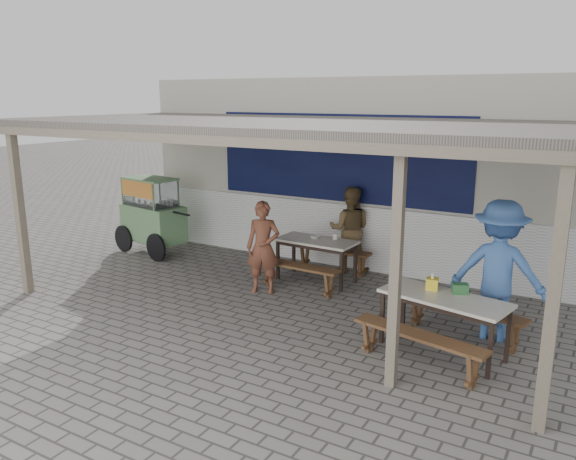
{
  "coord_description": "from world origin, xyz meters",
  "views": [
    {
      "loc": [
        4.24,
        -6.43,
        3.17
      ],
      "look_at": [
        -0.04,
        0.9,
        1.13
      ],
      "focal_mm": 35.0,
      "sensor_mm": 36.0,
      "label": 1
    }
  ],
  "objects_px": {
    "bench_left_street": "(298,272)",
    "patron_street_side": "(263,247)",
    "table_right": "(444,302)",
    "bench_left_wall": "(332,254)",
    "donation_box": "(460,289)",
    "condiment_jar": "(335,236)",
    "table_left": "(316,244)",
    "vendor_cart": "(152,212)",
    "patron_right_table": "(498,271)",
    "bench_right_wall": "(464,314)",
    "tissue_box": "(432,284)",
    "condiment_bowl": "(316,237)",
    "bench_right_street": "(418,342)",
    "patron_wall_side": "(350,229)"
  },
  "relations": [
    {
      "from": "bench_left_street",
      "to": "table_right",
      "type": "relative_size",
      "value": 0.89
    },
    {
      "from": "table_left",
      "to": "patron_right_table",
      "type": "height_order",
      "value": "patron_right_table"
    },
    {
      "from": "patron_street_side",
      "to": "patron_right_table",
      "type": "bearing_deg",
      "value": -19.47
    },
    {
      "from": "bench_right_street",
      "to": "donation_box",
      "type": "relative_size",
      "value": 8.69
    },
    {
      "from": "patron_street_side",
      "to": "condiment_bowl",
      "type": "relative_size",
      "value": 7.86
    },
    {
      "from": "table_left",
      "to": "patron_street_side",
      "type": "bearing_deg",
      "value": -116.37
    },
    {
      "from": "patron_street_side",
      "to": "condiment_jar",
      "type": "height_order",
      "value": "patron_street_side"
    },
    {
      "from": "bench_left_street",
      "to": "patron_street_side",
      "type": "relative_size",
      "value": 0.97
    },
    {
      "from": "patron_wall_side",
      "to": "donation_box",
      "type": "bearing_deg",
      "value": 119.05
    },
    {
      "from": "table_left",
      "to": "patron_street_side",
      "type": "distance_m",
      "value": 1.05
    },
    {
      "from": "donation_box",
      "to": "condiment_bowl",
      "type": "relative_size",
      "value": 1.0
    },
    {
      "from": "bench_left_street",
      "to": "bench_right_wall",
      "type": "distance_m",
      "value": 2.86
    },
    {
      "from": "patron_street_side",
      "to": "patron_right_table",
      "type": "height_order",
      "value": "patron_right_table"
    },
    {
      "from": "bench_left_wall",
      "to": "patron_wall_side",
      "type": "xyz_separation_m",
      "value": [
        0.23,
        0.23,
        0.45
      ]
    },
    {
      "from": "vendor_cart",
      "to": "condiment_bowl",
      "type": "bearing_deg",
      "value": 12.22
    },
    {
      "from": "vendor_cart",
      "to": "bench_left_wall",
      "type": "bearing_deg",
      "value": 19.56
    },
    {
      "from": "patron_street_side",
      "to": "tissue_box",
      "type": "xyz_separation_m",
      "value": [
        2.96,
        -0.59,
        0.06
      ]
    },
    {
      "from": "bench_right_street",
      "to": "tissue_box",
      "type": "height_order",
      "value": "tissue_box"
    },
    {
      "from": "table_right",
      "to": "bench_right_wall",
      "type": "xyz_separation_m",
      "value": [
        0.12,
        0.59,
        -0.33
      ]
    },
    {
      "from": "tissue_box",
      "to": "bench_right_wall",
      "type": "bearing_deg",
      "value": 50.2
    },
    {
      "from": "donation_box",
      "to": "condiment_bowl",
      "type": "xyz_separation_m",
      "value": [
        -2.87,
        1.61,
        -0.04
      ]
    },
    {
      "from": "patron_wall_side",
      "to": "patron_right_table",
      "type": "distance_m",
      "value": 3.38
    },
    {
      "from": "table_right",
      "to": "condiment_bowl",
      "type": "height_order",
      "value": "condiment_bowl"
    },
    {
      "from": "bench_right_street",
      "to": "condiment_bowl",
      "type": "distance_m",
      "value": 3.57
    },
    {
      "from": "bench_right_wall",
      "to": "table_left",
      "type": "bearing_deg",
      "value": 170.23
    },
    {
      "from": "bench_left_street",
      "to": "bench_left_wall",
      "type": "bearing_deg",
      "value": 90.0
    },
    {
      "from": "bench_left_wall",
      "to": "table_left",
      "type": "bearing_deg",
      "value": -90.0
    },
    {
      "from": "table_right",
      "to": "vendor_cart",
      "type": "distance_m",
      "value": 6.64
    },
    {
      "from": "bench_left_street",
      "to": "table_right",
      "type": "distance_m",
      "value": 2.92
    },
    {
      "from": "table_left",
      "to": "bench_right_street",
      "type": "relative_size",
      "value": 0.83
    },
    {
      "from": "bench_right_wall",
      "to": "patron_wall_side",
      "type": "relative_size",
      "value": 1.07
    },
    {
      "from": "bench_left_wall",
      "to": "tissue_box",
      "type": "bearing_deg",
      "value": -39.04
    },
    {
      "from": "vendor_cart",
      "to": "condiment_jar",
      "type": "distance_m",
      "value": 4.03
    },
    {
      "from": "bench_left_wall",
      "to": "patron_street_side",
      "type": "distance_m",
      "value": 1.67
    },
    {
      "from": "table_left",
      "to": "tissue_box",
      "type": "bearing_deg",
      "value": -29.67
    },
    {
      "from": "patron_street_side",
      "to": "table_left",
      "type": "bearing_deg",
      "value": 41.71
    },
    {
      "from": "bench_left_street",
      "to": "vendor_cart",
      "type": "relative_size",
      "value": 0.74
    },
    {
      "from": "bench_left_street",
      "to": "bench_left_wall",
      "type": "height_order",
      "value": "same"
    },
    {
      "from": "table_right",
      "to": "condiment_bowl",
      "type": "bearing_deg",
      "value": 158.49
    },
    {
      "from": "tissue_box",
      "to": "bench_left_wall",
      "type": "bearing_deg",
      "value": 138.93
    },
    {
      "from": "table_left",
      "to": "tissue_box",
      "type": "xyz_separation_m",
      "value": [
        2.46,
        -1.52,
        0.16
      ]
    },
    {
      "from": "condiment_bowl",
      "to": "bench_right_wall",
      "type": "bearing_deg",
      "value": -23.16
    },
    {
      "from": "patron_wall_side",
      "to": "condiment_bowl",
      "type": "xyz_separation_m",
      "value": [
        -0.32,
        -0.73,
        -0.01
      ]
    },
    {
      "from": "bench_left_street",
      "to": "patron_street_side",
      "type": "height_order",
      "value": "patron_street_side"
    },
    {
      "from": "bench_left_wall",
      "to": "vendor_cart",
      "type": "distance_m",
      "value": 3.87
    },
    {
      "from": "patron_right_table",
      "to": "bench_right_wall",
      "type": "bearing_deg",
      "value": 28.32
    },
    {
      "from": "donation_box",
      "to": "condiment_bowl",
      "type": "height_order",
      "value": "donation_box"
    },
    {
      "from": "vendor_cart",
      "to": "patron_wall_side",
      "type": "xyz_separation_m",
      "value": [
        4.01,
        0.89,
        -0.06
      ]
    },
    {
      "from": "donation_box",
      "to": "condiment_jar",
      "type": "bearing_deg",
      "value": 146.29
    },
    {
      "from": "table_left",
      "to": "table_right",
      "type": "bearing_deg",
      "value": -30.43
    }
  ]
}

